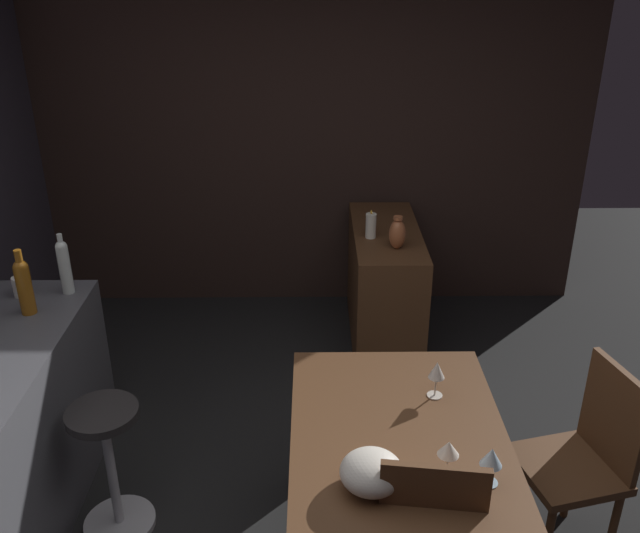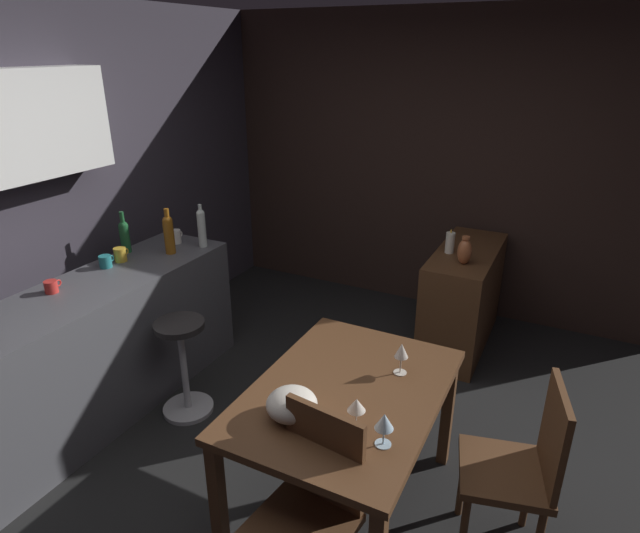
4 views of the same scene
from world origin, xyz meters
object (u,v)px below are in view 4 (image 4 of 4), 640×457
at_px(bar_stool, 395,283).
at_px(counter_lamp, 490,185).
at_px(sideboard_cabinet, 518,406).
at_px(wine_bottle_ruby, 304,172).
at_px(dining_table, 225,274).
at_px(pillar_candle_tall, 517,306).
at_px(chair_by_doorway, 122,359).
at_px(cup_mustard, 444,195).
at_px(wine_glass_left, 215,241).
at_px(cup_cream, 436,200).
at_px(wine_glass_center, 275,251).
at_px(vase_copper, 586,299).
at_px(wine_bottle_cobalt, 318,173).
at_px(fruit_bowl, 173,262).
at_px(cup_white, 351,188).
at_px(chair_near_window, 158,285).
at_px(wine_bottle_clear, 443,190).
at_px(wine_glass_right, 164,235).
at_px(wine_bottle_green, 308,178).

bearing_deg(bar_stool, counter_lamp, 45.08).
relative_size(sideboard_cabinet, wine_bottle_ruby, 3.15).
distance_m(dining_table, pillar_candle_tall, 1.80).
height_order(chair_by_doorway, cup_mustard, cup_mustard).
distance_m(wine_glass_left, cup_cream, 1.87).
bearing_deg(sideboard_cabinet, cup_mustard, 119.91).
distance_m(wine_glass_center, vase_copper, 1.65).
relative_size(wine_bottle_cobalt, vase_copper, 1.38).
bearing_deg(cup_cream, sideboard_cabinet, -57.55).
xyz_separation_m(bar_stool, wine_glass_center, (-0.17, -1.25, 0.52)).
relative_size(fruit_bowl, pillar_candle_tall, 1.66).
height_order(chair_by_doorway, wine_glass_left, wine_glass_left).
xyz_separation_m(wine_glass_left, counter_lamp, (1.21, 1.74, 0.25)).
bearing_deg(vase_copper, wine_glass_left, 178.30).
height_order(cup_white, counter_lamp, counter_lamp).
bearing_deg(bar_stool, chair_near_window, -131.50).
distance_m(wine_glass_center, wine_bottle_cobalt, 2.19).
relative_size(wine_bottle_clear, pillar_candle_tall, 2.41).
bearing_deg(wine_bottle_clear, sideboard_cabinet, -58.15).
bearing_deg(chair_near_window, cup_cream, 54.67).
xyz_separation_m(sideboard_cabinet, wine_glass_right, (-2.27, -0.01, 0.46)).
height_order(sideboard_cabinet, cup_white, cup_white).
xyz_separation_m(dining_table, chair_near_window, (-0.60, -0.04, -0.18)).
bearing_deg(cup_white, pillar_candle_tall, -44.14).
height_order(cup_cream, pillar_candle_tall, cup_cream).
height_order(bar_stool, pillar_candle_tall, pillar_candle_tall).
relative_size(wine_glass_left, pillar_candle_tall, 1.10).
distance_m(wine_bottle_green, cup_mustard, 1.24).
bearing_deg(wine_bottle_clear, pillar_candle_tall, -59.26).
height_order(chair_by_doorway, wine_bottle_green, wine_bottle_green).
distance_m(wine_glass_center, cup_cream, 1.75).
bearing_deg(wine_bottle_clear, cup_cream, 130.62).
bearing_deg(wine_glass_center, fruit_bowl, -148.37).
height_order(wine_glass_left, cup_cream, cup_cream).
height_order(chair_by_doorway, wine_bottle_cobalt, wine_bottle_cobalt).
bearing_deg(fruit_bowl, counter_lamp, 60.04).
height_order(wine_bottle_green, cup_white, wine_bottle_green).
relative_size(bar_stool, wine_glass_left, 4.54).
height_order(wine_glass_center, wine_bottle_clear, wine_bottle_clear).
bearing_deg(wine_bottle_ruby, cup_white, -1.83).
distance_m(wine_glass_center, pillar_candle_tall, 1.40).
height_order(bar_stool, fruit_bowl, fruit_bowl).
bearing_deg(cup_mustard, chair_near_window, -121.40).
distance_m(wine_glass_right, wine_bottle_clear, 2.11).
bearing_deg(wine_glass_center, wine_glass_right, -172.59).
distance_m(wine_bottle_clear, cup_mustard, 0.39).
distance_m(wine_glass_left, wine_glass_center, 0.52).
xyz_separation_m(dining_table, wine_glass_right, (-0.45, -0.09, 0.21)).
bearing_deg(pillar_candle_tall, vase_copper, 17.09).
distance_m(wine_glass_center, counter_lamp, 1.92).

